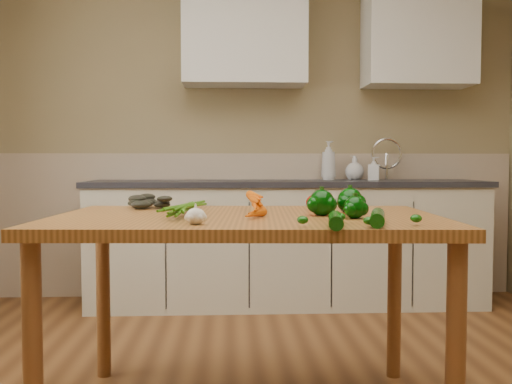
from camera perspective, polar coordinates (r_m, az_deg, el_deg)
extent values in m
cube|color=#97845B|center=(4.44, 0.07, 6.45)|extent=(4.00, 0.02, 2.60)
cube|color=#BCA78D|center=(4.44, 0.09, -3.25)|extent=(3.98, 0.03, 1.10)
cube|color=beige|center=(4.17, 3.04, -5.31)|extent=(2.80, 0.60, 0.86)
cube|color=#2C2C32|center=(4.13, 3.06, 0.87)|extent=(2.84, 0.64, 0.04)
cube|color=#99999E|center=(4.28, 13.55, 0.33)|extent=(0.55, 0.42, 0.10)
cylinder|color=silver|center=(4.45, 12.93, 2.76)|extent=(0.02, 0.02, 0.24)
cube|color=silver|center=(4.34, -1.17, 15.20)|extent=(0.90, 0.35, 0.70)
cube|color=silver|center=(4.56, 15.94, 14.48)|extent=(0.80, 0.35, 0.70)
cube|color=#A66930|center=(2.29, -0.96, -2.88)|extent=(1.58, 1.06, 0.04)
cylinder|color=brown|center=(2.10, -21.43, -15.09)|extent=(0.07, 0.07, 0.78)
cylinder|color=brown|center=(2.07, 19.34, -15.36)|extent=(0.07, 0.07, 0.78)
cylinder|color=brown|center=(2.88, -15.04, -10.04)|extent=(0.07, 0.07, 0.78)
cylinder|color=brown|center=(2.86, 13.67, -10.13)|extent=(0.07, 0.07, 0.78)
imported|color=silver|center=(4.32, 7.26, 3.15)|extent=(0.15, 0.15, 0.29)
imported|color=silver|center=(4.30, 11.69, 2.32)|extent=(0.10, 0.10, 0.17)
imported|color=silver|center=(4.38, 9.83, 2.40)|extent=(0.19, 0.19, 0.18)
ellipsoid|color=silver|center=(1.95, -6.05, -2.43)|extent=(0.07, 0.07, 0.06)
sphere|color=#023203|center=(2.28, 6.59, -1.08)|extent=(0.10, 0.10, 0.10)
sphere|color=#023203|center=(2.38, 9.39, -0.90)|extent=(0.11, 0.11, 0.11)
sphere|color=#023203|center=(2.18, 9.85, -1.53)|extent=(0.08, 0.08, 0.08)
ellipsoid|color=#8F0203|center=(2.53, 5.86, -1.06)|extent=(0.08, 0.08, 0.07)
ellipsoid|color=#CE3805|center=(2.55, 6.49, -1.04)|extent=(0.07, 0.07, 0.07)
ellipsoid|color=#CE3805|center=(2.53, 9.18, -1.14)|extent=(0.07, 0.07, 0.06)
cylinder|color=#0A4006|center=(1.98, 12.05, -2.51)|extent=(0.11, 0.26, 0.05)
cylinder|color=#0A4006|center=(1.87, 7.96, -2.82)|extent=(0.08, 0.22, 0.05)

